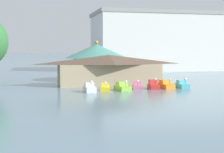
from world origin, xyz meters
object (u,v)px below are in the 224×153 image
at_px(pedal_boat_pink, 137,86).
at_px(pedal_boat_cyan, 182,85).
at_px(boathouse, 109,69).
at_px(pedal_boat_red, 153,85).
at_px(background_building_block, 157,42).
at_px(pedal_boat_white, 90,88).
at_px(pedal_boat_lime, 122,87).
at_px(pedal_boat_orange, 166,85).
at_px(pedal_boat_yellow, 105,88).
at_px(green_roof_pavilion, 96,59).

relative_size(pedal_boat_pink, pedal_boat_cyan, 0.96).
distance_m(pedal_boat_pink, boathouse, 7.52).
distance_m(pedal_boat_red, background_building_block, 51.46).
height_order(pedal_boat_cyan, background_building_block, background_building_block).
relative_size(pedal_boat_pink, background_building_block, 0.07).
relative_size(pedal_boat_cyan, boathouse, 0.16).
distance_m(pedal_boat_white, pedal_boat_lime, 5.03).
bearing_deg(pedal_boat_orange, pedal_boat_pink, -104.54).
height_order(pedal_boat_white, pedal_boat_cyan, pedal_boat_white).
bearing_deg(boathouse, pedal_boat_pink, -66.43).
xyz_separation_m(pedal_boat_white, pedal_boat_red, (10.04, 1.51, 0.02)).
bearing_deg(pedal_boat_pink, pedal_boat_white, -60.10).
bearing_deg(pedal_boat_pink, pedal_boat_cyan, 100.91).
bearing_deg(pedal_boat_lime, pedal_boat_cyan, 85.83).
height_order(pedal_boat_yellow, boathouse, boathouse).
bearing_deg(pedal_boat_red, pedal_boat_cyan, 99.63).
bearing_deg(background_building_block, pedal_boat_pink, -114.25).
relative_size(green_roof_pavilion, background_building_block, 0.33).
bearing_deg(boathouse, background_building_block, 59.18).
xyz_separation_m(pedal_boat_white, pedal_boat_lime, (4.97, 0.76, -0.03)).
bearing_deg(pedal_boat_white, pedal_boat_pink, 103.46).
distance_m(pedal_boat_cyan, green_roof_pavilion, 19.78).
xyz_separation_m(pedal_boat_lime, background_building_block, (23.72, 48.05, 7.95)).
xyz_separation_m(pedal_boat_pink, pedal_boat_red, (2.33, -0.70, 0.06)).
height_order(pedal_boat_pink, boathouse, boathouse).
bearing_deg(background_building_block, boathouse, -120.82).
bearing_deg(green_roof_pavilion, pedal_boat_yellow, -96.76).
xyz_separation_m(pedal_boat_yellow, boathouse, (2.44, 8.23, 2.21)).
height_order(pedal_boat_red, background_building_block, background_building_block).
bearing_deg(pedal_boat_lime, boathouse, 170.60).
bearing_deg(pedal_boat_cyan, pedal_boat_orange, -86.83).
height_order(pedal_boat_white, pedal_boat_yellow, pedal_boat_white).
bearing_deg(pedal_boat_cyan, green_roof_pavilion, -145.73).
bearing_deg(green_roof_pavilion, pedal_boat_red, -71.68).
height_order(pedal_boat_pink, green_roof_pavilion, green_roof_pavilion).
distance_m(pedal_boat_lime, background_building_block, 54.17).
bearing_deg(pedal_boat_cyan, pedal_boat_pink, -91.01).
height_order(pedal_boat_orange, pedal_boat_cyan, pedal_boat_cyan).
xyz_separation_m(pedal_boat_white, boathouse, (4.83, 8.81, 2.12)).
height_order(pedal_boat_red, boathouse, boathouse).
distance_m(pedal_boat_yellow, pedal_boat_lime, 2.58).
bearing_deg(boathouse, pedal_boat_yellow, -106.51).
distance_m(pedal_boat_white, pedal_boat_red, 10.15).
distance_m(pedal_boat_orange, green_roof_pavilion, 18.53).
distance_m(pedal_boat_yellow, pedal_boat_pink, 5.56).
height_order(pedal_boat_cyan, boathouse, boathouse).
relative_size(pedal_boat_white, background_building_block, 0.07).
height_order(pedal_boat_orange, background_building_block, background_building_block).
relative_size(pedal_boat_pink, green_roof_pavilion, 0.22).
xyz_separation_m(pedal_boat_lime, pedal_boat_pink, (2.74, 1.45, -0.02)).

